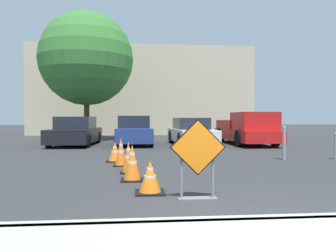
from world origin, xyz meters
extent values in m
plane|color=#333335|center=(0.00, 10.00, 0.00)|extent=(96.00, 96.00, 0.00)
cube|color=#ADAAA3|center=(0.00, 0.00, 0.07)|extent=(31.06, 0.20, 0.14)
cube|color=black|center=(-0.61, 1.46, 0.87)|extent=(0.93, 0.02, 0.93)
cube|color=orange|center=(-0.61, 1.45, 0.87)|extent=(0.88, 0.02, 0.88)
cube|color=slate|center=(-0.61, 1.51, 0.01)|extent=(0.65, 0.20, 0.02)
cube|color=slate|center=(-0.88, 1.51, 0.43)|extent=(0.04, 0.04, 0.87)
cube|color=slate|center=(-0.35, 1.51, 0.43)|extent=(0.04, 0.04, 0.87)
cube|color=black|center=(-1.38, 2.00, 0.01)|extent=(0.53, 0.53, 0.03)
cone|color=orange|center=(-1.38, 2.00, 0.31)|extent=(0.39, 0.39, 0.56)
cylinder|color=white|center=(-1.38, 2.00, 0.43)|extent=(0.12, 0.12, 0.05)
cylinder|color=white|center=(-1.38, 2.00, 0.30)|extent=(0.22, 0.22, 0.05)
cube|color=black|center=(-1.72, 3.21, 0.01)|extent=(0.49, 0.49, 0.03)
cone|color=orange|center=(-1.72, 3.21, 0.41)|extent=(0.36, 0.36, 0.75)
cylinder|color=white|center=(-1.72, 3.21, 0.57)|extent=(0.11, 0.11, 0.07)
cylinder|color=white|center=(-1.72, 3.21, 0.39)|extent=(0.20, 0.20, 0.07)
cube|color=black|center=(-1.83, 4.18, 0.01)|extent=(0.40, 0.40, 0.03)
cone|color=orange|center=(-1.83, 4.18, 0.41)|extent=(0.29, 0.29, 0.75)
cylinder|color=white|center=(-1.83, 4.18, 0.57)|extent=(0.09, 0.09, 0.07)
cylinder|color=white|center=(-1.83, 4.18, 0.39)|extent=(0.16, 0.16, 0.07)
cube|color=black|center=(-2.08, 5.41, 0.01)|extent=(0.43, 0.43, 0.03)
cone|color=orange|center=(-2.08, 5.41, 0.41)|extent=(0.32, 0.32, 0.77)
cylinder|color=white|center=(-2.08, 5.41, 0.58)|extent=(0.10, 0.10, 0.07)
cylinder|color=white|center=(-2.08, 5.41, 0.40)|extent=(0.18, 0.18, 0.07)
cube|color=black|center=(-2.31, 6.33, 0.01)|extent=(0.53, 0.53, 0.03)
cone|color=orange|center=(-2.31, 6.33, 0.32)|extent=(0.39, 0.39, 0.57)
cylinder|color=white|center=(-2.31, 6.33, 0.44)|extent=(0.12, 0.12, 0.05)
cylinder|color=white|center=(-2.31, 6.33, 0.30)|extent=(0.22, 0.22, 0.05)
cube|color=black|center=(-4.69, 12.54, 0.49)|extent=(2.13, 4.32, 0.65)
cube|color=#1E232D|center=(-4.68, 12.64, 1.11)|extent=(1.77, 2.03, 0.59)
cylinder|color=black|center=(-3.89, 11.18, 0.31)|extent=(0.23, 0.62, 0.61)
cylinder|color=black|center=(-5.63, 11.28, 0.31)|extent=(0.23, 0.62, 0.61)
cylinder|color=black|center=(-3.75, 13.79, 0.31)|extent=(0.23, 0.62, 0.61)
cylinder|color=black|center=(-5.48, 13.89, 0.31)|extent=(0.23, 0.62, 0.61)
cube|color=navy|center=(-1.83, 12.49, 0.53)|extent=(1.83, 4.14, 0.66)
cube|color=#1E232D|center=(-1.84, 12.59, 1.15)|extent=(1.56, 1.93, 0.59)
cylinder|color=black|center=(-1.01, 11.24, 0.36)|extent=(0.22, 0.72, 0.71)
cylinder|color=black|center=(-2.58, 11.20, 0.36)|extent=(0.22, 0.72, 0.71)
cylinder|color=black|center=(-1.08, 13.78, 0.36)|extent=(0.22, 0.72, 0.71)
cylinder|color=black|center=(-2.66, 13.73, 0.36)|extent=(0.22, 0.72, 0.71)
cube|color=white|center=(1.02, 12.17, 0.49)|extent=(1.97, 4.43, 0.60)
cube|color=#1E232D|center=(1.02, 12.28, 1.07)|extent=(1.63, 2.08, 0.56)
cylinder|color=black|center=(1.89, 10.87, 0.35)|extent=(0.24, 0.70, 0.69)
cylinder|color=black|center=(0.30, 10.78, 0.35)|extent=(0.24, 0.70, 0.69)
cylinder|color=black|center=(1.74, 13.55, 0.35)|extent=(0.24, 0.70, 0.69)
cylinder|color=black|center=(0.15, 13.46, 0.35)|extent=(0.24, 0.70, 0.69)
cube|color=red|center=(3.88, 12.45, 0.49)|extent=(2.00, 5.25, 0.55)
cube|color=red|center=(3.90, 11.28, 1.19)|extent=(1.78, 2.12, 0.85)
cube|color=red|center=(3.83, 14.70, 0.99)|extent=(1.79, 0.14, 0.45)
cube|color=red|center=(4.75, 13.51, 0.99)|extent=(0.16, 2.50, 0.45)
cube|color=red|center=(2.96, 13.47, 0.99)|extent=(0.16, 2.50, 0.45)
cylinder|color=black|center=(4.78, 10.91, 0.40)|extent=(0.26, 0.80, 0.80)
cylinder|color=black|center=(3.05, 10.87, 0.40)|extent=(0.26, 0.80, 0.80)
cylinder|color=black|center=(4.71, 14.04, 0.40)|extent=(0.26, 0.80, 0.80)
cylinder|color=black|center=(2.97, 14.00, 0.40)|extent=(0.26, 0.80, 0.80)
cylinder|color=gray|center=(3.06, 6.21, 0.52)|extent=(0.11, 0.11, 1.03)
sphere|color=gray|center=(3.06, 6.21, 1.03)|extent=(0.12, 0.12, 0.12)
cylinder|color=gray|center=(4.80, 6.21, 0.42)|extent=(0.11, 0.11, 0.83)
sphere|color=gray|center=(4.80, 6.21, 0.83)|extent=(0.12, 0.12, 0.12)
cube|color=beige|center=(-1.26, 23.94, 3.51)|extent=(17.69, 5.00, 7.03)
cylinder|color=#513823|center=(-4.67, 16.02, 1.39)|extent=(0.32, 0.32, 2.78)
sphere|color=#387A33|center=(-4.67, 16.02, 4.86)|extent=(5.53, 5.53, 5.53)
camera|label=1|loc=(-1.58, -3.85, 1.36)|focal=35.00mm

